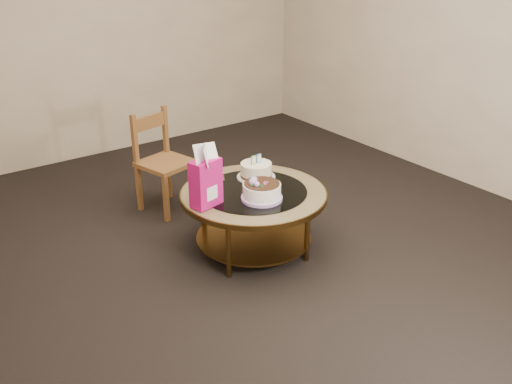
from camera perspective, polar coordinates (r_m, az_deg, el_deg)
ground at (r=4.14m, az=-0.23°, el=-5.64°), size 5.00×5.00×0.00m
room_walls at (r=3.61m, az=-0.27°, el=15.97°), size 4.52×5.02×2.61m
coffee_table at (r=3.96m, az=-0.24°, el=-0.91°), size 1.02×1.02×0.46m
decorated_cake at (r=3.78m, az=0.56°, el=-0.01°), size 0.28×0.28×0.16m
cream_cake at (r=4.11m, az=0.01°, el=2.14°), size 0.28×0.28×0.18m
gift_bag at (r=3.66m, az=-5.07°, el=1.55°), size 0.22×0.18×0.41m
pillar_candle at (r=4.12m, az=-3.95°, el=1.68°), size 0.11×0.11×0.08m
dining_chair at (r=4.63m, az=-9.32°, el=3.07°), size 0.46×0.46×0.81m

